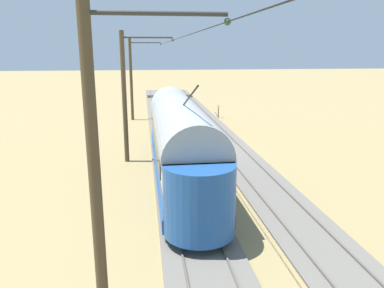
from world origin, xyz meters
name	(u,v)px	position (x,y,z in m)	size (l,w,h in m)	color
ground_plane	(202,151)	(0.00, 0.00, 0.00)	(220.00, 220.00, 0.00)	#937F51
track_streetcar_siding	(231,148)	(-2.08, -0.31, 0.05)	(2.80, 80.00, 0.18)	#666059
track_adjacent_siding	(172,150)	(2.08, -0.31, 0.05)	(2.80, 80.00, 0.18)	#666059
vintage_streetcar	(179,138)	(2.08, 5.22, 2.26)	(2.65, 16.62, 5.45)	#1E4C93
catenary_pole_foreground	(132,78)	(4.96, -12.66, 4.12)	(3.18, 0.28, 7.88)	#4C3D28
catenary_pole_mid_near	(126,95)	(4.96, 1.70, 4.12)	(3.18, 0.28, 7.88)	#4C3D28
catenary_pole_mid_far	(98,171)	(4.96, 16.05, 4.12)	(3.18, 0.28, 7.88)	#4C3D28
overhead_wire_run	(184,36)	(2.14, 8.04, 7.33)	(2.98, 47.07, 0.18)	black
switch_stand	(218,111)	(-3.67, -12.59, 0.70)	(0.50, 0.30, 1.24)	black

